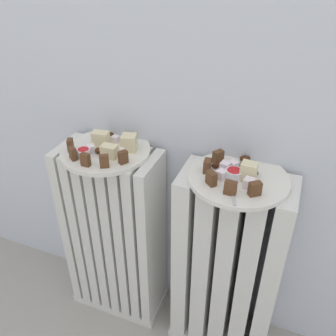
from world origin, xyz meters
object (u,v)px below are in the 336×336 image
object	(u,v)px
plate_right	(238,178)
jam_bowl_right	(234,174)
fork	(232,191)
plate_left	(106,151)
radiator_right	(227,268)
radiator_left	(115,236)
jam_bowl_left	(84,153)

from	to	relation	value
plate_right	jam_bowl_right	xyz separation A→B (m)	(-0.01, -0.01, 0.02)
jam_bowl_right	fork	world-z (taller)	jam_bowl_right
plate_left	fork	distance (m)	0.40
plate_right	jam_bowl_right	distance (m)	0.03
radiator_right	jam_bowl_right	size ratio (longest dim) A/B	15.03
radiator_left	fork	world-z (taller)	fork
plate_left	jam_bowl_left	distance (m)	0.07
plate_left	fork	size ratio (longest dim) A/B	2.70
plate_left	jam_bowl_left	xyz separation A→B (m)	(-0.03, -0.06, 0.02)
plate_right	plate_left	bearing A→B (deg)	180.00
plate_left	jam_bowl_right	world-z (taller)	jam_bowl_right
plate_right	jam_bowl_left	size ratio (longest dim) A/B	7.05
radiator_right	plate_left	bearing A→B (deg)	180.00
radiator_right	plate_left	size ratio (longest dim) A/B	2.49
radiator_left	radiator_right	world-z (taller)	same
radiator_left	fork	bearing A→B (deg)	-10.21
jam_bowl_right	jam_bowl_left	bearing A→B (deg)	-173.48
plate_left	plate_right	world-z (taller)	same
radiator_left	plate_left	xyz separation A→B (m)	(0.00, 0.00, 0.34)
plate_left	jam_bowl_right	bearing A→B (deg)	-2.09
radiator_right	radiator_left	bearing A→B (deg)	180.00
jam_bowl_left	fork	bearing A→B (deg)	-1.25
jam_bowl_right	fork	xyz separation A→B (m)	(0.01, -0.06, -0.01)
radiator_left	plate_right	xyz separation A→B (m)	(0.39, 0.00, 0.34)
jam_bowl_left	fork	distance (m)	0.42
plate_left	plate_right	distance (m)	0.39
jam_bowl_left	jam_bowl_right	xyz separation A→B (m)	(0.41, 0.05, -0.00)
radiator_left	plate_right	world-z (taller)	plate_right
plate_left	fork	bearing A→B (deg)	-10.21
radiator_left	fork	xyz separation A→B (m)	(0.39, -0.07, 0.35)
radiator_left	jam_bowl_left	bearing A→B (deg)	-118.21
radiator_right	plate_right	bearing A→B (deg)	45.00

